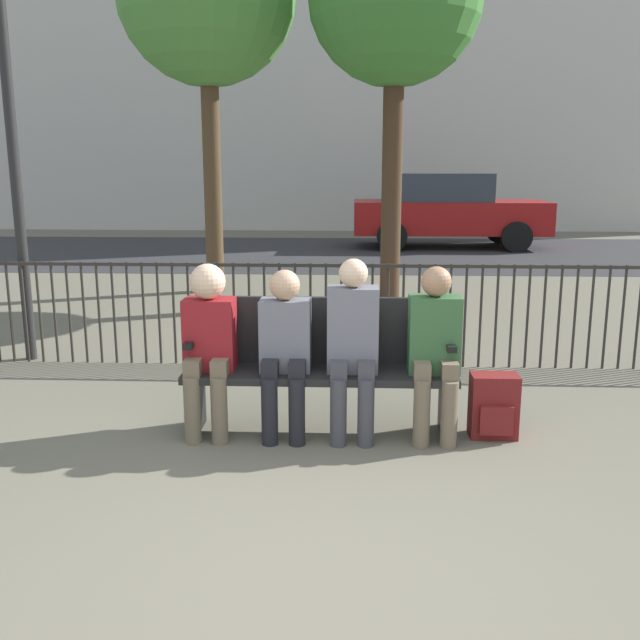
{
  "coord_description": "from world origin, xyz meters",
  "views": [
    {
      "loc": [
        0.2,
        -2.82,
        1.83
      ],
      "look_at": [
        0.0,
        1.83,
        0.8
      ],
      "focal_mm": 40.0,
      "sensor_mm": 36.0,
      "label": 1
    }
  ],
  "objects_px": {
    "seated_person_3": "(435,344)",
    "backpack": "(494,406)",
    "seated_person_0": "(209,338)",
    "seated_person_1": "(285,345)",
    "lamp_post": "(5,60)",
    "parked_car_0": "(445,209)",
    "park_bench": "(321,360)",
    "seated_person_2": "(353,340)"
  },
  "relations": [
    {
      "from": "seated_person_0",
      "to": "seated_person_3",
      "type": "xyz_separation_m",
      "value": [
        1.51,
        -0.0,
        -0.02
      ]
    },
    {
      "from": "backpack",
      "to": "parked_car_0",
      "type": "distance_m",
      "value": 11.4
    },
    {
      "from": "seated_person_0",
      "to": "park_bench",
      "type": "bearing_deg",
      "value": 9.93
    },
    {
      "from": "seated_person_0",
      "to": "lamp_post",
      "type": "distance_m",
      "value": 3.45
    },
    {
      "from": "seated_person_1",
      "to": "seated_person_2",
      "type": "distance_m",
      "value": 0.45
    },
    {
      "from": "seated_person_1",
      "to": "seated_person_2",
      "type": "relative_size",
      "value": 0.94
    },
    {
      "from": "seated_person_3",
      "to": "lamp_post",
      "type": "xyz_separation_m",
      "value": [
        -3.6,
        1.84,
        2.06
      ]
    },
    {
      "from": "seated_person_1",
      "to": "parked_car_0",
      "type": "xyz_separation_m",
      "value": [
        2.51,
        11.36,
        0.2
      ]
    },
    {
      "from": "seated_person_2",
      "to": "lamp_post",
      "type": "height_order",
      "value": "lamp_post"
    },
    {
      "from": "seated_person_3",
      "to": "backpack",
      "type": "height_order",
      "value": "seated_person_3"
    },
    {
      "from": "park_bench",
      "to": "seated_person_1",
      "type": "relative_size",
      "value": 1.62
    },
    {
      "from": "seated_person_0",
      "to": "seated_person_1",
      "type": "relative_size",
      "value": 1.03
    },
    {
      "from": "seated_person_3",
      "to": "backpack",
      "type": "bearing_deg",
      "value": 4.24
    },
    {
      "from": "seated_person_2",
      "to": "seated_person_3",
      "type": "relative_size",
      "value": 1.04
    },
    {
      "from": "seated_person_3",
      "to": "backpack",
      "type": "distance_m",
      "value": 0.61
    },
    {
      "from": "seated_person_3",
      "to": "backpack",
      "type": "xyz_separation_m",
      "value": [
        0.42,
        0.03,
        -0.44
      ]
    },
    {
      "from": "seated_person_1",
      "to": "seated_person_3",
      "type": "bearing_deg",
      "value": 0.1
    },
    {
      "from": "seated_person_0",
      "to": "seated_person_3",
      "type": "height_order",
      "value": "seated_person_0"
    },
    {
      "from": "park_bench",
      "to": "lamp_post",
      "type": "distance_m",
      "value": 3.99
    },
    {
      "from": "seated_person_2",
      "to": "park_bench",
      "type": "bearing_deg",
      "value": 149.69
    },
    {
      "from": "seated_person_1",
      "to": "seated_person_2",
      "type": "height_order",
      "value": "seated_person_2"
    },
    {
      "from": "seated_person_0",
      "to": "parked_car_0",
      "type": "distance_m",
      "value": 11.76
    },
    {
      "from": "seated_person_0",
      "to": "seated_person_1",
      "type": "distance_m",
      "value": 0.52
    },
    {
      "from": "parked_car_0",
      "to": "seated_person_3",
      "type": "bearing_deg",
      "value": -97.58
    },
    {
      "from": "seated_person_1",
      "to": "seated_person_3",
      "type": "distance_m",
      "value": 1.0
    },
    {
      "from": "seated_person_1",
      "to": "parked_car_0",
      "type": "height_order",
      "value": "parked_car_0"
    },
    {
      "from": "park_bench",
      "to": "seated_person_3",
      "type": "distance_m",
      "value": 0.79
    },
    {
      "from": "seated_person_3",
      "to": "parked_car_0",
      "type": "relative_size",
      "value": 0.28
    },
    {
      "from": "park_bench",
      "to": "backpack",
      "type": "relative_size",
      "value": 4.21
    },
    {
      "from": "seated_person_1",
      "to": "backpack",
      "type": "distance_m",
      "value": 1.48
    },
    {
      "from": "lamp_post",
      "to": "parked_car_0",
      "type": "height_order",
      "value": "lamp_post"
    },
    {
      "from": "seated_person_0",
      "to": "backpack",
      "type": "height_order",
      "value": "seated_person_0"
    },
    {
      "from": "seated_person_1",
      "to": "seated_person_2",
      "type": "bearing_deg",
      "value": 0.58
    },
    {
      "from": "seated_person_3",
      "to": "parked_car_0",
      "type": "xyz_separation_m",
      "value": [
        1.51,
        11.36,
        0.19
      ]
    },
    {
      "from": "park_bench",
      "to": "seated_person_2",
      "type": "xyz_separation_m",
      "value": [
        0.22,
        -0.13,
        0.18
      ]
    },
    {
      "from": "seated_person_3",
      "to": "park_bench",
      "type": "bearing_deg",
      "value": 170.22
    },
    {
      "from": "park_bench",
      "to": "seated_person_3",
      "type": "xyz_separation_m",
      "value": [
        0.76,
        -0.13,
        0.16
      ]
    },
    {
      "from": "lamp_post",
      "to": "seated_person_3",
      "type": "bearing_deg",
      "value": -27.05
    },
    {
      "from": "seated_person_1",
      "to": "seated_person_3",
      "type": "relative_size",
      "value": 0.98
    },
    {
      "from": "seated_person_0",
      "to": "backpack",
      "type": "xyz_separation_m",
      "value": [
        1.93,
        0.03,
        -0.46
      ]
    },
    {
      "from": "seated_person_0",
      "to": "seated_person_2",
      "type": "xyz_separation_m",
      "value": [
        0.97,
        0.0,
        -0.0
      ]
    },
    {
      "from": "seated_person_1",
      "to": "lamp_post",
      "type": "relative_size",
      "value": 0.27
    }
  ]
}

